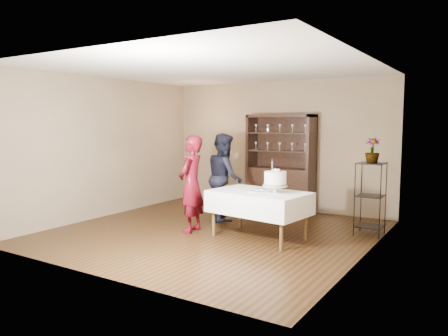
{
  "coord_description": "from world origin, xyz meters",
  "views": [
    {
      "loc": [
        3.97,
        -6.0,
        1.84
      ],
      "look_at": [
        0.16,
        0.1,
        1.09
      ],
      "focal_mm": 35.0,
      "sensor_mm": 36.0,
      "label": 1
    }
  ],
  "objects": [
    {
      "name": "china_hutch",
      "position": [
        0.2,
        2.25,
        0.66
      ],
      "size": [
        1.4,
        0.48,
        2.0
      ],
      "color": "black",
      "rests_on": "floor"
    },
    {
      "name": "ceiling",
      "position": [
        0.0,
        0.0,
        2.7
      ],
      "size": [
        5.0,
        5.0,
        0.0
      ],
      "primitive_type": "plane",
      "rotation": [
        3.14,
        0.0,
        0.0
      ],
      "color": "silver",
      "rests_on": "back_wall"
    },
    {
      "name": "plate_far",
      "position": [
        0.75,
        0.25,
        0.76
      ],
      "size": [
        0.23,
        0.23,
        0.01
      ],
      "primitive_type": "cylinder",
      "rotation": [
        0.0,
        0.0,
        -0.27
      ],
      "color": "silver",
      "rests_on": "cake_table"
    },
    {
      "name": "cake_table",
      "position": [
        0.83,
        0.07,
        0.57
      ],
      "size": [
        1.61,
        1.12,
        0.75
      ],
      "rotation": [
        0.0,
        0.0,
        -0.13
      ],
      "color": "silver",
      "rests_on": "floor"
    },
    {
      "name": "plant_etagere",
      "position": [
        2.28,
        1.2,
        0.65
      ],
      "size": [
        0.42,
        0.42,
        1.2
      ],
      "color": "black",
      "rests_on": "floor"
    },
    {
      "name": "wall_right",
      "position": [
        2.5,
        0.0,
        1.35
      ],
      "size": [
        0.02,
        5.0,
        2.7
      ],
      "primitive_type": "cube",
      "color": "brown",
      "rests_on": "floor"
    },
    {
      "name": "man",
      "position": [
        -0.34,
        0.91,
        0.82
      ],
      "size": [
        0.99,
        1.01,
        1.64
      ],
      "primitive_type": "imported",
      "rotation": [
        0.0,
        0.0,
        2.28
      ],
      "color": "black",
      "rests_on": "floor"
    },
    {
      "name": "potted_plant",
      "position": [
        2.3,
        1.16,
        1.39
      ],
      "size": [
        0.25,
        0.25,
        0.41
      ],
      "primitive_type": "imported",
      "rotation": [
        0.0,
        0.0,
        0.13
      ],
      "color": "#45612E",
      "rests_on": "plant_etagere"
    },
    {
      "name": "woman",
      "position": [
        -0.33,
        -0.15,
        0.81
      ],
      "size": [
        0.49,
        0.65,
        1.62
      ],
      "primitive_type": "imported",
      "rotation": [
        0.0,
        0.0,
        -1.39
      ],
      "color": "#36040D",
      "rests_on": "floor"
    },
    {
      "name": "plate_near",
      "position": [
        0.78,
        0.0,
        0.76
      ],
      "size": [
        0.27,
        0.27,
        0.01
      ],
      "primitive_type": "cylinder",
      "rotation": [
        0.0,
        0.0,
        -0.43
      ],
      "color": "silver",
      "rests_on": "cake_table"
    },
    {
      "name": "wall_left",
      "position": [
        -2.5,
        0.0,
        1.35
      ],
      "size": [
        0.02,
        5.0,
        2.7
      ],
      "primitive_type": "cube",
      "color": "brown",
      "rests_on": "floor"
    },
    {
      "name": "floor",
      "position": [
        0.0,
        0.0,
        0.0
      ],
      "size": [
        5.0,
        5.0,
        0.0
      ],
      "primitive_type": "plane",
      "color": "black",
      "rests_on": "ground"
    },
    {
      "name": "cake",
      "position": [
        1.11,
        0.07,
        0.96
      ],
      "size": [
        0.41,
        0.41,
        0.52
      ],
      "rotation": [
        0.0,
        0.0,
        -0.22
      ],
      "color": "silver",
      "rests_on": "cake_table"
    },
    {
      "name": "back_wall",
      "position": [
        0.0,
        2.5,
        1.35
      ],
      "size": [
        5.0,
        0.02,
        2.7
      ],
      "primitive_type": "cube",
      "color": "brown",
      "rests_on": "floor"
    }
  ]
}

